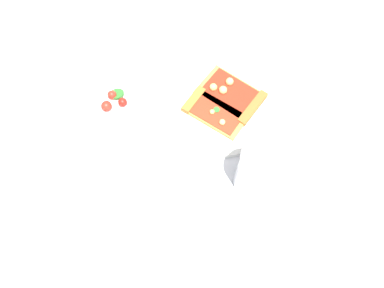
{
  "coord_description": "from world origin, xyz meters",
  "views": [
    {
      "loc": [
        -0.29,
        0.36,
        0.77
      ],
      "look_at": [
        -0.06,
        0.12,
        0.03
      ],
      "focal_mm": 34.81,
      "sensor_mm": 36.0,
      "label": 1
    }
  ],
  "objects_px": {
    "pizza_slice_near": "(212,111)",
    "salad_bowl": "(120,108)",
    "plate": "(222,107)",
    "pizza_slice_far": "(232,95)",
    "paper_napkin": "(174,200)",
    "soda_glass": "(257,171)"
  },
  "relations": [
    {
      "from": "salad_bowl",
      "to": "paper_napkin",
      "type": "bearing_deg",
      "value": 165.29
    },
    {
      "from": "pizza_slice_near",
      "to": "salad_bowl",
      "type": "relative_size",
      "value": 1.46
    },
    {
      "from": "pizza_slice_near",
      "to": "pizza_slice_far",
      "type": "relative_size",
      "value": 0.96
    },
    {
      "from": "pizza_slice_near",
      "to": "salad_bowl",
      "type": "xyz_separation_m",
      "value": [
        0.15,
        0.15,
        0.02
      ]
    },
    {
      "from": "pizza_slice_near",
      "to": "paper_napkin",
      "type": "xyz_separation_m",
      "value": [
        -0.08,
        0.21,
        -0.02
      ]
    },
    {
      "from": "pizza_slice_far",
      "to": "salad_bowl",
      "type": "bearing_deg",
      "value": 53.37
    },
    {
      "from": "pizza_slice_far",
      "to": "paper_napkin",
      "type": "height_order",
      "value": "pizza_slice_far"
    },
    {
      "from": "pizza_slice_near",
      "to": "pizza_slice_far",
      "type": "distance_m",
      "value": 0.06
    },
    {
      "from": "plate",
      "to": "paper_napkin",
      "type": "height_order",
      "value": "plate"
    },
    {
      "from": "pizza_slice_near",
      "to": "salad_bowl",
      "type": "distance_m",
      "value": 0.21
    },
    {
      "from": "salad_bowl",
      "to": "soda_glass",
      "type": "relative_size",
      "value": 0.75
    },
    {
      "from": "plate",
      "to": "pizza_slice_near",
      "type": "xyz_separation_m",
      "value": [
        0.0,
        0.03,
        0.01
      ]
    },
    {
      "from": "salad_bowl",
      "to": "paper_napkin",
      "type": "xyz_separation_m",
      "value": [
        -0.23,
        0.06,
        -0.04
      ]
    },
    {
      "from": "plate",
      "to": "paper_napkin",
      "type": "distance_m",
      "value": 0.25
    },
    {
      "from": "pizza_slice_near",
      "to": "soda_glass",
      "type": "height_order",
      "value": "soda_glass"
    },
    {
      "from": "plate",
      "to": "salad_bowl",
      "type": "relative_size",
      "value": 2.48
    },
    {
      "from": "pizza_slice_far",
      "to": "soda_glass",
      "type": "height_order",
      "value": "soda_glass"
    },
    {
      "from": "pizza_slice_near",
      "to": "paper_napkin",
      "type": "height_order",
      "value": "pizza_slice_near"
    },
    {
      "from": "pizza_slice_near",
      "to": "plate",
      "type": "bearing_deg",
      "value": -97.73
    },
    {
      "from": "plate",
      "to": "pizza_slice_far",
      "type": "distance_m",
      "value": 0.04
    },
    {
      "from": "plate",
      "to": "pizza_slice_far",
      "type": "xyz_separation_m",
      "value": [
        -0.0,
        -0.03,
        0.01
      ]
    },
    {
      "from": "salad_bowl",
      "to": "plate",
      "type": "bearing_deg",
      "value": -131.08
    }
  ]
}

